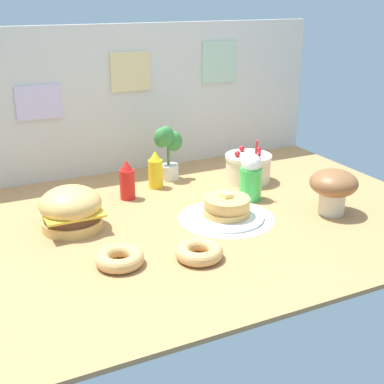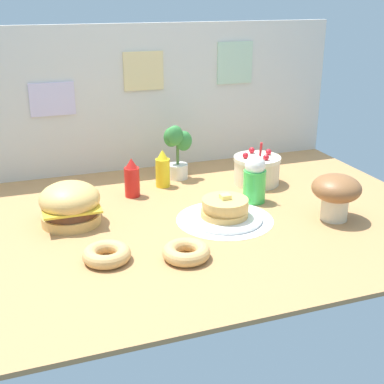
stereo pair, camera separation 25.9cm
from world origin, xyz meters
TOP-DOWN VIEW (x-y plane):
  - ground_plane at (0.00, 0.00)m, footprint 2.45×1.74m
  - back_wall at (0.00, 0.86)m, footprint 2.45×0.04m
  - doily_mat at (0.14, -0.07)m, footprint 0.47×0.47m
  - burger at (-0.57, 0.14)m, footprint 0.29×0.29m
  - pancake_stack at (0.14, -0.07)m, footprint 0.37×0.37m
  - layer_cake at (0.52, 0.35)m, footprint 0.27×0.27m
  - ketchup_bottle at (-0.21, 0.39)m, footprint 0.08×0.08m
  - mustard_bottle at (-0.01, 0.49)m, footprint 0.08×0.08m
  - cream_soda_cup at (0.38, 0.10)m, footprint 0.12×0.12m
  - donut_pink_glaze at (-0.48, -0.29)m, footprint 0.20×0.20m
  - donut_chocolate at (-0.16, -0.38)m, footprint 0.20×0.20m
  - potted_plant at (0.12, 0.59)m, footprint 0.16×0.12m
  - mushroom_stool at (0.64, -0.24)m, footprint 0.24×0.24m

SIDE VIEW (x-z plane):
  - ground_plane at x=0.00m, z-range -0.02..0.00m
  - doily_mat at x=0.14m, z-range 0.00..0.00m
  - donut_pink_glaze at x=-0.48m, z-range 0.00..0.06m
  - donut_chocolate at x=-0.16m, z-range 0.00..0.06m
  - pancake_stack at x=0.14m, z-range -0.02..0.11m
  - layer_cake at x=0.52m, z-range -0.02..0.18m
  - burger at x=-0.57m, z-range -0.01..0.20m
  - ketchup_bottle at x=-0.21m, z-range -0.01..0.21m
  - mustard_bottle at x=-0.01m, z-range -0.01..0.21m
  - cream_soda_cup at x=0.38m, z-range -0.04..0.29m
  - mushroom_stool at x=0.64m, z-range 0.03..0.25m
  - potted_plant at x=0.12m, z-range 0.01..0.34m
  - back_wall at x=0.00m, z-range 0.00..0.87m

